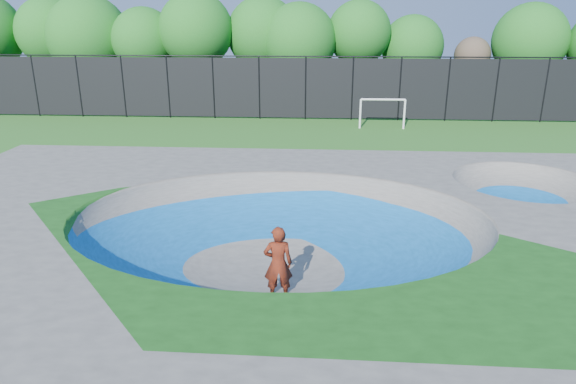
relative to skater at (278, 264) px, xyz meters
name	(u,v)px	position (x,y,z in m)	size (l,w,h in m)	color
ground	(280,266)	(-0.10, 1.68, -0.94)	(120.00, 120.00, 0.00)	#26651C
skate_deck	(280,241)	(-0.10, 1.68, -0.19)	(22.00, 14.00, 1.50)	gray
skater	(278,264)	(0.00, 0.00, 0.00)	(0.68, 0.45, 1.87)	#BD320F
skateboard	(278,298)	(0.00, 0.00, -0.91)	(0.78, 0.22, 0.05)	black
soccer_goal	(383,108)	(4.57, 20.02, 0.31)	(2.73, 0.12, 1.80)	white
fence	(306,87)	(-0.10, 22.68, 1.16)	(48.09, 0.09, 4.04)	black
treeline	(258,37)	(-3.75, 27.70, 4.02)	(53.60, 7.21, 8.25)	#4F3227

